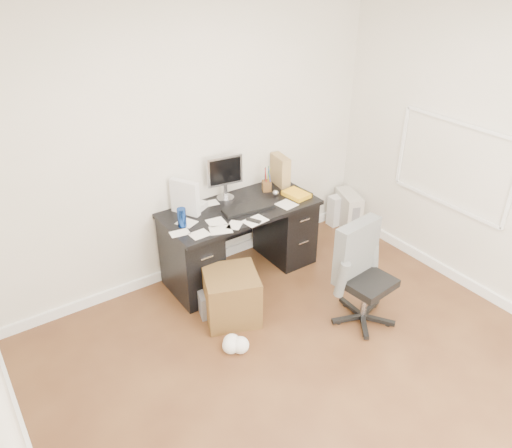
{
  "coord_description": "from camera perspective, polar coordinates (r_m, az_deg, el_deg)",
  "views": [
    {
      "loc": [
        -1.95,
        -1.9,
        2.97
      ],
      "look_at": [
        0.18,
        1.2,
        0.82
      ],
      "focal_mm": 35.0,
      "sensor_mm": 36.0,
      "label": 1
    }
  ],
  "objects": [
    {
      "name": "office_chair",
      "position": [
        4.38,
        12.64,
        -5.93
      ],
      "size": [
        0.58,
        0.58,
        0.93
      ],
      "primitive_type": null,
      "rotation": [
        0.0,
        0.0,
        0.11
      ],
      "color": "#575957",
      "rests_on": "ground"
    },
    {
      "name": "ground",
      "position": [
        4.03,
        8.01,
        -18.06
      ],
      "size": [
        4.0,
        4.0,
        0.0
      ],
      "primitive_type": "plane",
      "color": "#442615",
      "rests_on": "ground"
    },
    {
      "name": "travel_mug",
      "position": [
        4.44,
        -8.48,
        0.73
      ],
      "size": [
        0.08,
        0.08,
        0.18
      ],
      "primitive_type": "cylinder",
      "rotation": [
        0.0,
        0.0,
        -0.01
      ],
      "color": "navy",
      "rests_on": "desk"
    },
    {
      "name": "pc_tower",
      "position": [
        5.95,
        10.48,
        1.6
      ],
      "size": [
        0.32,
        0.46,
        0.42
      ],
      "primitive_type": "cube",
      "rotation": [
        0.0,
        0.0,
        -0.36
      ],
      "color": "beige",
      "rests_on": "ground"
    },
    {
      "name": "computer_mouse",
      "position": [
        4.96,
        2.24,
        3.56
      ],
      "size": [
        0.08,
        0.08,
        0.06
      ],
      "primitive_type": "sphere",
      "rotation": [
        0.0,
        0.0,
        0.36
      ],
      "color": "#A9A9AE",
      "rests_on": "desk"
    },
    {
      "name": "shopping_bag",
      "position": [
        6.0,
        9.47,
        1.66
      ],
      "size": [
        0.28,
        0.2,
        0.37
      ],
      "primitive_type": "cube",
      "rotation": [
        0.0,
        0.0,
        -0.04
      ],
      "color": "silver",
      "rests_on": "ground"
    },
    {
      "name": "keyboard",
      "position": [
        4.7,
        -0.89,
        1.79
      ],
      "size": [
        0.51,
        0.23,
        0.03
      ],
      "primitive_type": "cube",
      "rotation": [
        0.0,
        0.0,
        -0.12
      ],
      "color": "black",
      "rests_on": "desk"
    },
    {
      "name": "lcd_monitor",
      "position": [
        4.83,
        -3.59,
        5.33
      ],
      "size": [
        0.38,
        0.25,
        0.45
      ],
      "primitive_type": null,
      "rotation": [
        0.0,
        0.0,
        -0.14
      ],
      "color": "#A9A9AE",
      "rests_on": "desk"
    },
    {
      "name": "yellow_book",
      "position": [
        4.97,
        4.67,
        3.42
      ],
      "size": [
        0.22,
        0.27,
        0.04
      ],
      "primitive_type": "cube",
      "rotation": [
        0.0,
        0.0,
        0.12
      ],
      "color": "yellow",
      "rests_on": "desk"
    },
    {
      "name": "loose_papers",
      "position": [
        4.63,
        -3.57,
        1.06
      ],
      "size": [
        1.1,
        0.6,
        0.0
      ],
      "primitive_type": null,
      "color": "white",
      "rests_on": "desk"
    },
    {
      "name": "desk",
      "position": [
        4.93,
        -1.78,
        -1.66
      ],
      "size": [
        1.5,
        0.7,
        0.75
      ],
      "color": "black",
      "rests_on": "ground"
    },
    {
      "name": "magazine_file",
      "position": [
        5.16,
        2.79,
        6.15
      ],
      "size": [
        0.17,
        0.28,
        0.31
      ],
      "primitive_type": "cube",
      "rotation": [
        0.0,
        0.0,
        -0.15
      ],
      "color": "#9F7D4D",
      "rests_on": "desk"
    },
    {
      "name": "wicker_basket",
      "position": [
        4.46,
        -2.82,
        -8.21
      ],
      "size": [
        0.59,
        0.59,
        0.46
      ],
      "primitive_type": "cube",
      "rotation": [
        0.0,
        0.0,
        -0.36
      ],
      "color": "#503418",
      "rests_on": "ground"
    },
    {
      "name": "desk_printer",
      "position": [
        4.64,
        -4.32,
        -8.32
      ],
      "size": [
        0.46,
        0.41,
        0.23
      ],
      "primitive_type": "cube",
      "rotation": [
        0.0,
        0.0,
        -0.28
      ],
      "color": "slate",
      "rests_on": "ground"
    },
    {
      "name": "room_shell",
      "position": [
        3.07,
        10.25,
        3.94
      ],
      "size": [
        4.02,
        4.02,
        2.71
      ],
      "color": "beige",
      "rests_on": "ground"
    },
    {
      "name": "white_binder",
      "position": [
        4.62,
        -8.13,
        3.05
      ],
      "size": [
        0.25,
        0.31,
        0.33
      ],
      "primitive_type": "cube",
      "rotation": [
        0.0,
        0.0,
        0.49
      ],
      "color": "silver",
      "rests_on": "desk"
    },
    {
      "name": "pen_cup",
      "position": [
        5.02,
        1.23,
        5.15
      ],
      "size": [
        0.14,
        0.14,
        0.25
      ],
      "primitive_type": null,
      "rotation": [
        0.0,
        0.0,
        -0.44
      ],
      "color": "#593619",
      "rests_on": "desk"
    },
    {
      "name": "paper_remote",
      "position": [
        4.52,
        -0.1,
        0.47
      ],
      "size": [
        0.24,
        0.2,
        0.02
      ],
      "primitive_type": null,
      "rotation": [
        0.0,
        0.0,
        0.12
      ],
      "color": "white",
      "rests_on": "desk"
    }
  ]
}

